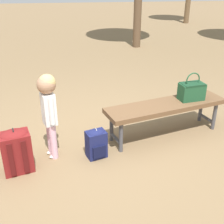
# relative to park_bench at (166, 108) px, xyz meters

# --- Properties ---
(ground_plane) EXTENTS (40.00, 40.00, 0.00)m
(ground_plane) POSITION_rel_park_bench_xyz_m (0.87, 0.12, -0.39)
(ground_plane) COLOR brown
(ground_plane) RESTS_ON ground
(park_bench) EXTENTS (1.65, 0.81, 0.45)m
(park_bench) POSITION_rel_park_bench_xyz_m (0.00, 0.00, 0.00)
(park_bench) COLOR brown
(park_bench) RESTS_ON ground
(handbag) EXTENTS (0.34, 0.23, 0.37)m
(handbag) POSITION_rel_park_bench_xyz_m (-0.36, -0.09, 0.18)
(handbag) COLOR #1E4C2D
(handbag) RESTS_ON park_bench
(child_standing) EXTENTS (0.20, 0.26, 1.00)m
(child_standing) POSITION_rel_park_bench_xyz_m (1.44, 0.29, 0.28)
(child_standing) COLOR #E5B2C6
(child_standing) RESTS_ON ground
(backpack_large) EXTENTS (0.36, 0.32, 0.52)m
(backpack_large) POSITION_rel_park_bench_xyz_m (1.80, 0.52, -0.13)
(backpack_large) COLOR maroon
(backpack_large) RESTS_ON ground
(backpack_small) EXTENTS (0.26, 0.23, 0.37)m
(backpack_small) POSITION_rel_park_bench_xyz_m (0.94, 0.38, -0.21)
(backpack_small) COLOR #191E4C
(backpack_small) RESTS_ON ground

